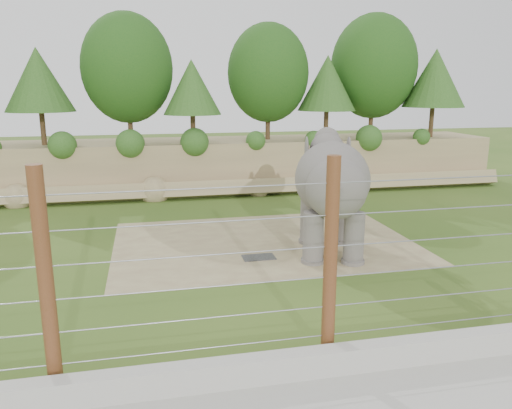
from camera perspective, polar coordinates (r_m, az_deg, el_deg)
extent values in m
plane|color=#35581A|center=(14.21, 1.75, -8.12)|extent=(90.00, 90.00, 0.00)
cube|color=#907B58|center=(26.32, -5.15, 4.64)|extent=(30.00, 4.00, 2.50)
cube|color=#907B58|center=(24.23, -4.41, 1.74)|extent=(30.00, 1.37, 1.07)
cylinder|color=#3F2B19|center=(25.83, -23.17, 8.02)|extent=(0.24, 0.24, 1.58)
sphere|color=#174917|center=(25.76, -23.61, 12.75)|extent=(3.60, 3.60, 3.60)
cylinder|color=#3F2B19|center=(25.89, -14.18, 9.08)|extent=(0.24, 0.24, 1.92)
sphere|color=#174917|center=(25.85, -14.52, 14.86)|extent=(4.40, 4.40, 4.40)
cylinder|color=#3F2B19|center=(24.80, -7.20, 8.60)|extent=(0.24, 0.24, 1.40)
sphere|color=#174917|center=(24.72, -7.34, 12.99)|extent=(3.20, 3.20, 3.20)
cylinder|color=#3F2B19|center=(26.43, 1.36, 9.44)|extent=(0.24, 0.24, 1.82)
sphere|color=#174917|center=(26.38, 1.39, 14.80)|extent=(4.16, 4.16, 4.16)
cylinder|color=#3F2B19|center=(26.75, 8.00, 9.02)|extent=(0.24, 0.24, 1.50)
sphere|color=#174917|center=(26.68, 8.14, 13.40)|extent=(3.44, 3.44, 3.44)
cylinder|color=#3F2B19|center=(28.81, 13.01, 9.64)|extent=(0.24, 0.24, 2.03)
sphere|color=#174917|center=(28.78, 13.30, 15.11)|extent=(4.64, 4.64, 4.64)
cylinder|color=#3F2B19|center=(29.19, 19.40, 8.89)|extent=(0.24, 0.24, 1.64)
sphere|color=#174917|center=(29.14, 19.74, 13.27)|extent=(3.76, 3.76, 3.76)
cube|color=#937A58|center=(17.06, 0.92, -4.36)|extent=(10.00, 7.00, 0.02)
cube|color=#262628|center=(15.55, 0.31, -6.05)|extent=(1.00, 0.60, 0.03)
sphere|color=gray|center=(15.73, 8.01, -4.73)|extent=(0.67, 0.67, 0.67)
cube|color=beige|center=(9.80, 9.21, -17.12)|extent=(26.00, 0.35, 0.50)
cylinder|color=#5A3216|center=(9.08, -22.87, -8.34)|extent=(0.26, 0.26, 4.00)
cylinder|color=#5A3216|center=(9.49, 8.50, -6.48)|extent=(0.26, 0.26, 4.00)
cylinder|color=#95959A|center=(10.09, 8.20, -14.53)|extent=(20.00, 0.02, 0.02)
cylinder|color=#95959A|center=(9.82, 8.31, -11.43)|extent=(20.00, 0.02, 0.02)
cylinder|color=#95959A|center=(9.59, 8.43, -8.17)|extent=(20.00, 0.02, 0.02)
cylinder|color=#95959A|center=(9.39, 8.56, -4.76)|extent=(20.00, 0.02, 0.02)
cylinder|color=#95959A|center=(9.22, 8.69, -1.21)|extent=(20.00, 0.02, 0.02)
cylinder|color=#95959A|center=(9.09, 8.82, 2.45)|extent=(20.00, 0.02, 0.02)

